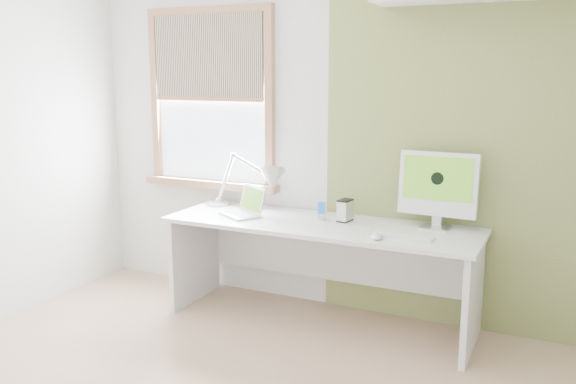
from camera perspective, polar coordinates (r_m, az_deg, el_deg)
The scene contains 11 objects.
room at distance 2.96m, azimuth -8.75°, elevation 2.16°, with size 4.04×3.54×2.64m.
accent_wall at distance 4.23m, azimuth 16.52°, elevation 4.50°, with size 2.00×0.02×2.60m, color olive.
window at distance 4.91m, azimuth -7.33°, elevation 8.58°, with size 1.20×0.14×1.42m.
desk at distance 4.34m, azimuth 3.33°, elevation -5.24°, with size 2.20×0.70×0.73m.
desk_lamp at distance 4.53m, azimuth -2.49°, elevation 0.92°, with size 0.74×0.32×0.43m.
laptop at distance 4.46m, azimuth -4.03°, elevation -1.50°, with size 0.38×0.36×0.21m.
phone_dock at distance 4.32m, azimuth 3.18°, elevation -2.05°, with size 0.09×0.09×0.14m.
external_drive at distance 4.27m, azimuth 5.38°, elevation -1.73°, with size 0.09×0.13×0.16m.
imac at distance 4.16m, azimuth 13.89°, elevation 0.57°, with size 0.52×0.18×0.51m.
keyboard at distance 3.92m, azimuth 10.58°, elevation -4.07°, with size 0.42×0.14×0.02m.
mouse at distance 3.85m, azimuth 8.27°, elevation -4.15°, with size 0.07×0.11×0.03m, color white.
Camera 1 is at (1.64, -2.42, 1.75)m, focal length 37.93 mm.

